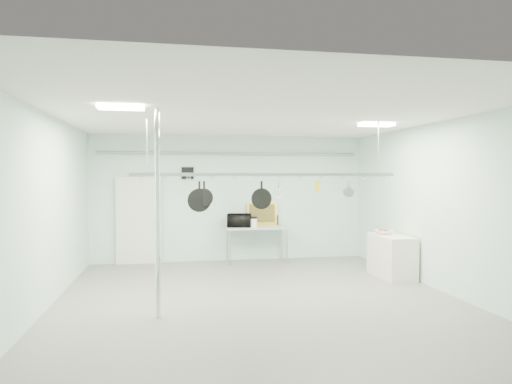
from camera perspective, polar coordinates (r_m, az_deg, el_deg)
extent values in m
plane|color=gray|center=(8.09, 0.52, -13.57)|extent=(8.00, 8.00, 0.00)
cube|color=silver|center=(7.86, 0.53, 9.45)|extent=(7.00, 8.00, 0.02)
cube|color=silver|center=(11.75, -3.17, -0.80)|extent=(7.00, 0.02, 3.20)
cube|color=silver|center=(9.14, 22.55, -1.74)|extent=(0.02, 8.00, 3.20)
cube|color=silver|center=(11.67, -14.43, -3.58)|extent=(1.10, 0.10, 2.20)
cube|color=black|center=(11.63, -8.55, 2.36)|extent=(0.30, 0.04, 0.30)
cylinder|color=gray|center=(11.66, -3.13, 4.83)|extent=(6.60, 0.07, 0.07)
cylinder|color=silver|center=(7.08, -12.19, -2.67)|extent=(0.08, 0.08, 3.20)
cube|color=#A4C1AF|center=(11.51, 0.05, -4.45)|extent=(1.60, 0.70, 0.05)
cylinder|color=#B7B7BC|center=(11.19, -3.34, -6.96)|extent=(0.04, 0.04, 0.86)
cylinder|color=#B7B7BC|center=(11.74, -3.68, -6.54)|extent=(0.04, 0.04, 0.86)
cylinder|color=#B7B7BC|center=(11.45, 3.88, -6.76)|extent=(0.04, 0.04, 0.86)
cylinder|color=#B7B7BC|center=(11.99, 3.22, -6.36)|extent=(0.04, 0.04, 0.86)
cube|color=silver|center=(10.31, 16.59, -7.70)|extent=(0.60, 1.20, 0.90)
cube|color=#B7B7BC|center=(8.13, 1.51, 2.20)|extent=(4.80, 0.06, 0.06)
cylinder|color=#B7B7BC|center=(7.98, -13.49, 5.74)|extent=(0.02, 0.02, 0.94)
cylinder|color=#B7B7BC|center=(8.82, 15.05, 5.37)|extent=(0.02, 0.02, 0.94)
cube|color=white|center=(6.96, -16.52, 10.09)|extent=(0.65, 0.30, 0.05)
cube|color=white|center=(9.17, 14.83, 8.12)|extent=(0.65, 0.30, 0.05)
imported|color=black|center=(11.42, -2.09, -3.56)|extent=(0.66, 0.51, 0.32)
cylinder|color=white|center=(11.33, -0.33, -3.87)|extent=(0.19, 0.19, 0.22)
cube|color=gold|center=(11.81, 0.73, -2.75)|extent=(0.79, 0.18, 0.58)
cube|color=black|center=(11.89, 2.09, -3.52)|extent=(0.30, 0.10, 0.25)
imported|color=white|center=(10.38, 15.64, -4.86)|extent=(0.41, 0.41, 0.09)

